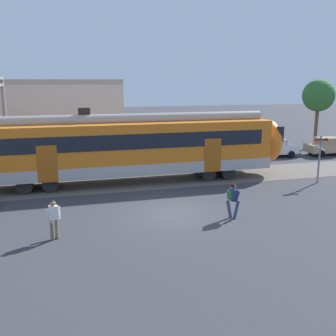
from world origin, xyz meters
The scene contains 7 objects.
ground_plane centered at (0.00, 0.00, 0.00)m, with size 160.00×160.00×0.00m, color #38383D.
pedestrian_white centered at (-5.42, -1.70, 0.96)m, with size 0.53×0.63×1.67m.
pedestrian_navy centered at (2.56, -1.35, 0.99)m, with size 0.69×0.54×1.67m.
parked_car_white centered at (12.35, 11.74, 0.78)m, with size 4.02×1.80×1.54m.
parked_car_tan centered at (17.45, 11.20, 0.78)m, with size 4.08×1.92×1.54m.
crossing_signal centered at (10.53, 3.20, 2.01)m, with size 0.96×0.22×3.00m.
street_tree_right centered at (18.96, 15.21, 4.90)m, with size 3.03×3.03×6.46m.
Camera 1 is at (-5.05, -17.32, 6.28)m, focal length 42.00 mm.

